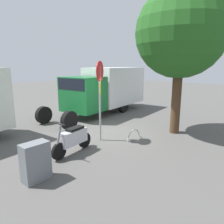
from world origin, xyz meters
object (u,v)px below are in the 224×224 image
(box_truck_near, at_px, (106,88))
(bike_rack_hoop, at_px, (134,139))
(motorcycle, at_px, (73,138))
(stop_sign, at_px, (100,89))
(utility_cabinet, at_px, (36,162))
(street_tree, at_px, (181,33))

(box_truck_near, bearing_deg, bike_rack_hoop, 49.20)
(motorcycle, height_order, stop_sign, stop_sign)
(box_truck_near, relative_size, utility_cabinet, 7.47)
(box_truck_near, bearing_deg, stop_sign, 34.67)
(utility_cabinet, bearing_deg, street_tree, 169.37)
(box_truck_near, distance_m, motorcycle, 6.73)
(street_tree, distance_m, bike_rack_hoop, 4.75)
(motorcycle, distance_m, street_tree, 6.02)
(motorcycle, bearing_deg, street_tree, 152.36)
(motorcycle, height_order, bike_rack_hoop, motorcycle)
(bike_rack_hoop, bearing_deg, motorcycle, -19.22)
(street_tree, xyz_separation_m, bike_rack_hoop, (1.92, -0.92, -4.25))
(street_tree, bearing_deg, utility_cabinet, -10.63)
(motorcycle, bearing_deg, utility_cabinet, 13.45)
(street_tree, height_order, bike_rack_hoop, street_tree)
(box_truck_near, relative_size, bike_rack_hoop, 9.09)
(motorcycle, distance_m, bike_rack_hoop, 2.65)
(box_truck_near, bearing_deg, motorcycle, 27.35)
(stop_sign, xyz_separation_m, bike_rack_hoop, (-0.92, 0.99, -2.09))
(bike_rack_hoop, bearing_deg, street_tree, 154.36)
(street_tree, relative_size, utility_cabinet, 5.94)
(bike_rack_hoop, bearing_deg, stop_sign, -46.98)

